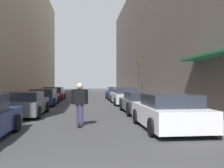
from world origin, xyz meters
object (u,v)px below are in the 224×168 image
Objects in this scene: parked_car_right_1 at (140,103)px; parked_car_left_3 at (54,94)px; parked_car_right_0 at (169,112)px; parked_car_left_2 at (44,97)px; parked_car_right_3 at (116,93)px; traffic_light at (138,75)px; parked_car_left_1 at (25,104)px; parked_car_right_2 at (124,96)px; skateboarder at (80,99)px.

parked_car_left_3 is at bearing 117.95° from parked_car_right_1.
parked_car_left_2 is at bearing 120.47° from parked_car_right_0.
parked_car_left_2 is 1.16× the size of parked_car_right_3.
parked_car_right_1 is 10.67m from traffic_light.
parked_car_right_2 is at bearing 45.42° from parked_car_left_1.
parked_car_right_3 is (-0.05, 15.94, 0.01)m from parked_car_right_0.
parked_car_left_3 is at bearing 90.32° from parked_car_left_2.
parked_car_right_2 is at bearing -43.25° from parked_car_left_3.
skateboarder is at bearing 163.56° from parked_car_right_0.
parked_car_right_1 is (6.15, 0.37, -0.01)m from parked_car_left_1.
parked_car_right_2 is (6.24, -5.87, 0.04)m from parked_car_left_3.
parked_car_left_2 is at bearing -151.06° from traffic_light.
traffic_light is (5.32, 14.13, 1.41)m from skateboarder.
skateboarder is (-3.26, -3.83, 0.45)m from parked_car_right_1.
parked_car_left_2 is 8.44m from parked_car_right_1.
parked_car_left_2 is 6.01m from parked_car_left_3.
skateboarder is at bearing -72.91° from parked_car_left_2.
parked_car_right_0 is 15.94m from parked_car_right_3.
parked_car_right_0 is 0.98× the size of parked_car_right_3.
parked_car_right_0 is 3.41m from skateboarder.
traffic_light is (2.06, 4.43, 1.80)m from parked_car_right_2.
parked_car_right_1 is 0.89× the size of parked_car_right_2.
parked_car_right_0 is 1.07× the size of traffic_light.
parked_car_right_2 is 2.78× the size of skateboarder.
traffic_light reaches higher than parked_car_right_1.
parked_car_right_1 is 5.05m from skateboarder.
parked_car_right_2 is at bearing 89.93° from parked_car_right_0.
parked_car_right_2 is at bearing 89.95° from parked_car_right_1.
parked_car_right_0 is 0.96× the size of parked_car_right_1.
parked_car_left_1 is 1.06× the size of parked_car_right_0.
parked_car_left_1 is 1.13× the size of traffic_light.
parked_car_left_3 reaches higher than parked_car_right_1.
skateboarder is (2.94, -9.56, 0.45)m from parked_car_left_2.
parked_car_right_2 reaches higher than parked_car_left_2.
parked_car_left_2 is at bearing -178.70° from parked_car_right_2.
parked_car_left_2 is 10.01m from skateboarder.
skateboarder is at bearing -50.07° from parked_car_left_1.
parked_car_left_3 is 6.20m from parked_car_right_3.
parked_car_right_0 is 2.39× the size of skateboarder.
traffic_light is (8.26, 4.57, 1.85)m from parked_car_left_2.
parked_car_right_1 is 2.49× the size of skateboarder.
parked_car_right_0 is (6.14, -4.41, 0.02)m from parked_car_left_1.
parked_car_right_2 is (6.16, 6.25, 0.05)m from parked_car_left_1.
parked_car_left_3 reaches higher than parked_car_left_2.
traffic_light is at bearing 28.94° from parked_car_left_2.
parked_car_right_0 is 0.86× the size of parked_car_right_2.
parked_car_left_3 is (-0.08, 12.11, 0.01)m from parked_car_left_1.
parked_car_left_1 is 2.54× the size of skateboarder.
parked_car_right_2 reaches higher than parked_car_right_3.
parked_car_left_3 is 8.56m from parked_car_right_2.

